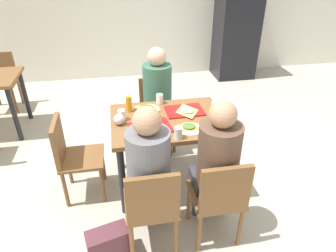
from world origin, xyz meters
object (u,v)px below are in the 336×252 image
(tray_red_far, at_px, (184,111))
(plastic_cup_a, at_px, (160,99))
(main_table, at_px, (168,129))
(handbag, at_px, (109,244))
(pizza_slice_d, at_px, (189,126))
(background_chair_far, at_px, (2,77))
(person_far_side, at_px, (158,94))
(person_in_red, at_px, (148,167))
(chair_near_left, at_px, (152,205))
(paper_plate_center, at_px, (148,109))
(tray_red_near, at_px, (150,128))
(pizza_slice_b, at_px, (187,110))
(paper_plate_near_edge, at_px, (190,129))
(pizza_slice_c, at_px, (147,108))
(condiment_bottle, at_px, (129,104))
(plastic_cup_c, at_px, (122,115))
(chair_left_end, at_px, (72,153))
(foil_bundle, at_px, (119,119))
(soda_can, at_px, (214,108))
(person_in_brown_jacket, at_px, (216,160))
(pizza_slice_a, at_px, (150,125))
(chair_near_right, at_px, (219,196))
(drink_fridge, at_px, (237,25))
(chair_far_side, at_px, (156,108))
(plastic_cup_b, at_px, (178,133))

(tray_red_far, xyz_separation_m, plastic_cup_a, (-0.21, 0.22, 0.04))
(main_table, relative_size, handbag, 3.28)
(pizza_slice_d, xyz_separation_m, background_chair_far, (-2.25, 2.36, -0.29))
(person_far_side, bearing_deg, person_in_red, -101.61)
(chair_near_left, bearing_deg, paper_plate_center, 83.98)
(tray_red_near, distance_m, pizza_slice_b, 0.45)
(background_chair_far, bearing_deg, tray_red_near, -50.17)
(handbag, bearing_deg, paper_plate_near_edge, 36.87)
(paper_plate_near_edge, height_order, pizza_slice_c, pizza_slice_c)
(paper_plate_center, bearing_deg, plastic_cup_a, 42.06)
(tray_red_far, relative_size, condiment_bottle, 2.25)
(plastic_cup_c, bearing_deg, tray_red_far, 5.60)
(chair_left_end, bearing_deg, handbag, -69.51)
(condiment_bottle, distance_m, foil_bundle, 0.26)
(soda_can, xyz_separation_m, condiment_bottle, (-0.79, 0.20, 0.02))
(paper_plate_center, distance_m, background_chair_far, 2.77)
(person_far_side, bearing_deg, paper_plate_near_edge, -79.58)
(pizza_slice_d, bearing_deg, pizza_slice_b, 79.19)
(person_in_brown_jacket, distance_m, pizza_slice_c, 0.98)
(person_far_side, bearing_deg, main_table, -90.00)
(soda_can, bearing_deg, pizza_slice_a, -167.55)
(paper_plate_center, bearing_deg, chair_left_end, -163.89)
(chair_near_right, height_order, paper_plate_near_edge, chair_near_right)
(pizza_slice_d, bearing_deg, background_chair_far, 133.68)
(chair_near_left, xyz_separation_m, paper_plate_near_edge, (0.42, 0.56, 0.28))
(chair_left_end, xyz_separation_m, plastic_cup_c, (0.49, 0.06, 0.33))
(tray_red_far, bearing_deg, pizza_slice_c, 162.05)
(condiment_bottle, bearing_deg, person_in_brown_jacket, -54.81)
(plastic_cup_c, bearing_deg, handbag, -102.69)
(chair_near_right, bearing_deg, drink_fridge, 67.57)
(main_table, bearing_deg, paper_plate_near_edge, -54.05)
(chair_far_side, xyz_separation_m, plastic_cup_b, (0.03, -1.12, 0.33))
(chair_far_side, relative_size, plastic_cup_b, 8.33)
(pizza_slice_c, relative_size, plastic_cup_b, 2.59)
(drink_fridge, bearing_deg, condiment_bottle, -128.61)
(tray_red_far, distance_m, soda_can, 0.29)
(chair_near_left, height_order, person_in_red, person_in_red)
(tray_red_far, height_order, soda_can, soda_can)
(pizza_slice_d, relative_size, drink_fridge, 0.12)
(paper_plate_near_edge, bearing_deg, tray_red_far, 85.53)
(chair_far_side, xyz_separation_m, tray_red_near, (-0.18, -0.92, 0.29))
(chair_far_side, relative_size, paper_plate_near_edge, 3.79)
(pizza_slice_d, relative_size, background_chair_far, 0.27)
(tray_red_near, distance_m, condiment_bottle, 0.40)
(paper_plate_near_edge, relative_size, background_chair_far, 0.26)
(person_in_red, relative_size, drink_fridge, 0.65)
(pizza_slice_d, bearing_deg, tray_red_far, 83.73)
(chair_left_end, distance_m, soda_can, 1.40)
(person_in_brown_jacket, bearing_deg, person_in_red, 180.00)
(chair_left_end, distance_m, person_far_side, 1.14)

